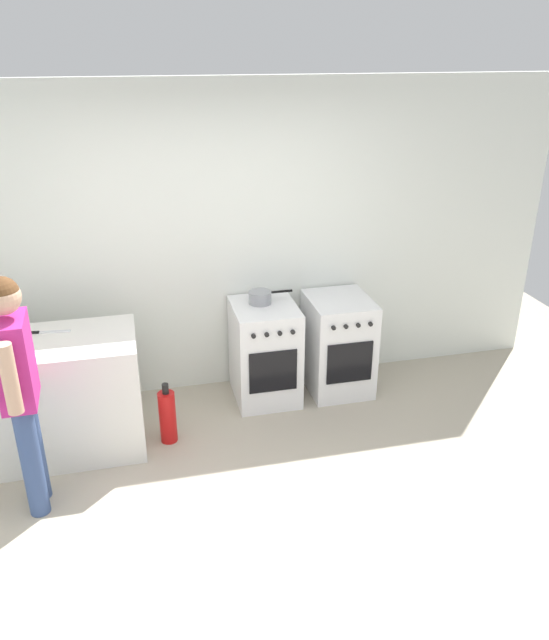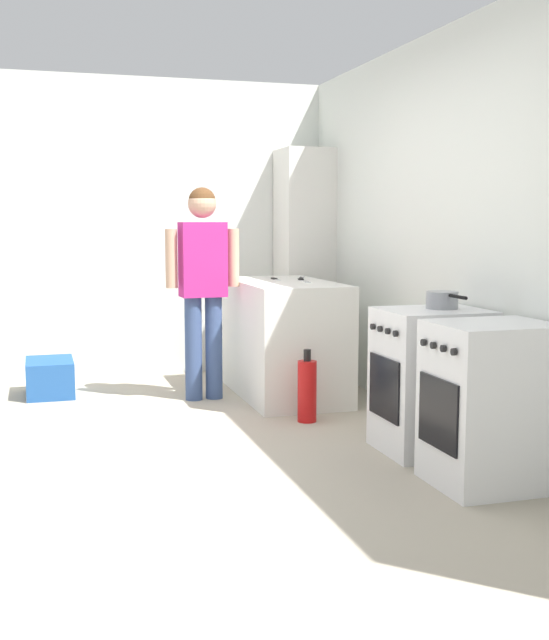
% 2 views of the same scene
% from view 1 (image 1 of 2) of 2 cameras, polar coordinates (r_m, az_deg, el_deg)
% --- Properties ---
extents(ground_plane, '(8.00, 8.00, 0.00)m').
position_cam_1_polar(ground_plane, '(4.19, -0.79, -18.39)').
color(ground_plane, '#ADA38E').
extents(back_wall, '(6.00, 0.10, 2.60)m').
position_cam_1_polar(back_wall, '(5.24, -5.61, 7.02)').
color(back_wall, silver).
rests_on(back_wall, ground).
extents(counter_unit, '(1.30, 0.70, 0.90)m').
position_cam_1_polar(counter_unit, '(4.89, -19.82, -6.60)').
color(counter_unit, silver).
rests_on(counter_unit, ground).
extents(oven_left, '(0.53, 0.62, 0.85)m').
position_cam_1_polar(oven_left, '(5.28, -0.89, -2.95)').
color(oven_left, white).
rests_on(oven_left, ground).
extents(oven_right, '(0.52, 0.62, 0.85)m').
position_cam_1_polar(oven_right, '(5.45, 5.83, -2.21)').
color(oven_right, white).
rests_on(oven_right, ground).
extents(pot, '(0.37, 0.19, 0.10)m').
position_cam_1_polar(pot, '(5.14, -1.29, 2.09)').
color(pot, gray).
rests_on(pot, oven_left).
extents(knife_paring, '(0.21, 0.03, 0.01)m').
position_cam_1_polar(knife_paring, '(4.71, -23.14, -2.11)').
color(knife_paring, silver).
rests_on(knife_paring, counter_unit).
extents(knife_bread, '(0.34, 0.16, 0.01)m').
position_cam_1_polar(knife_bread, '(4.95, -23.66, -0.96)').
color(knife_bread, silver).
rests_on(knife_bread, counter_unit).
extents(knife_carving, '(0.33, 0.07, 0.01)m').
position_cam_1_polar(knife_carving, '(4.82, -20.24, -1.04)').
color(knife_carving, silver).
rests_on(knife_carving, counter_unit).
extents(person, '(0.21, 0.57, 1.62)m').
position_cam_1_polar(person, '(4.11, -22.44, -4.92)').
color(person, '#384C7A').
rests_on(person, ground).
extents(fire_extinguisher, '(0.13, 0.13, 0.50)m').
position_cam_1_polar(fire_extinguisher, '(4.88, -9.75, -8.68)').
color(fire_extinguisher, red).
rests_on(fire_extinguisher, ground).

